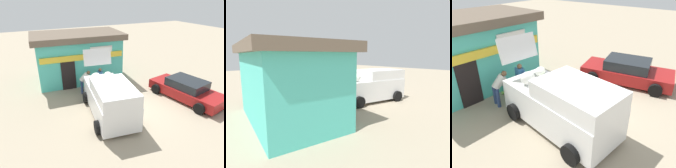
# 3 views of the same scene
# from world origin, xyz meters

# --- Properties ---
(ground_plane) EXTENTS (60.00, 60.00, 0.00)m
(ground_plane) POSITION_xyz_m (0.00, 0.00, 0.00)
(ground_plane) COLOR tan
(storefront_bar) EXTENTS (6.45, 4.15, 3.39)m
(storefront_bar) POSITION_xyz_m (-1.33, 5.65, 1.74)
(storefront_bar) COLOR #4CC6B7
(storefront_bar) RESTS_ON ground_plane
(delivery_van) EXTENTS (2.69, 4.88, 2.92)m
(delivery_van) POSITION_xyz_m (-1.40, 0.16, 0.99)
(delivery_van) COLOR white
(delivery_van) RESTS_ON ground_plane
(parked_sedan) EXTENTS (2.77, 4.66, 1.22)m
(parked_sedan) POSITION_xyz_m (3.52, -0.19, 0.58)
(parked_sedan) COLOR maroon
(parked_sedan) RESTS_ON ground_plane
(vendor_standing) EXTENTS (0.36, 0.57, 1.56)m
(vendor_standing) POSITION_xyz_m (-0.72, 3.01, 0.90)
(vendor_standing) COLOR navy
(vendor_standing) RESTS_ON ground_plane
(customer_bending) EXTENTS (0.72, 0.61, 1.46)m
(customer_bending) POSITION_xyz_m (-1.73, 3.22, 0.88)
(customer_bending) COLOR navy
(customer_bending) RESTS_ON ground_plane
(unloaded_banana_pile) EXTENTS (0.80, 0.98, 0.46)m
(unloaded_banana_pile) POSITION_xyz_m (-0.92, 3.44, 0.21)
(unloaded_banana_pile) COLOR silver
(unloaded_banana_pile) RESTS_ON ground_plane
(paint_bucket) EXTENTS (0.29, 0.29, 0.35)m
(paint_bucket) POSITION_xyz_m (1.17, 3.00, 0.17)
(paint_bucket) COLOR silver
(paint_bucket) RESTS_ON ground_plane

